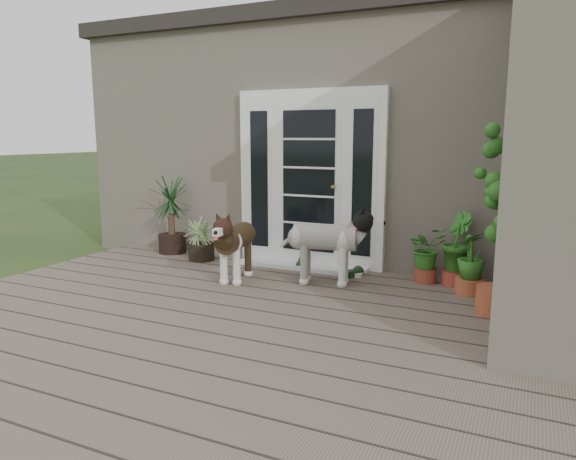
% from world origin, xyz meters
% --- Properties ---
extents(deck, '(6.20, 4.60, 0.12)m').
position_xyz_m(deck, '(0.00, 0.40, 0.06)').
color(deck, '#6B5B4C').
rests_on(deck, ground).
extents(house_main, '(7.40, 4.00, 3.10)m').
position_xyz_m(house_main, '(0.00, 4.65, 1.55)').
color(house_main, '#665E54').
rests_on(house_main, ground).
extents(roof_main, '(7.60, 4.20, 0.20)m').
position_xyz_m(roof_main, '(0.00, 4.65, 3.20)').
color(roof_main, '#2D2826').
rests_on(roof_main, house_main).
extents(door_unit, '(1.90, 0.14, 2.15)m').
position_xyz_m(door_unit, '(-0.20, 2.60, 1.19)').
color(door_unit, white).
rests_on(door_unit, deck).
extents(door_step, '(1.60, 0.40, 0.05)m').
position_xyz_m(door_step, '(-0.20, 2.40, 0.14)').
color(door_step, white).
rests_on(door_step, deck).
extents(brindle_dog, '(0.51, 0.89, 0.70)m').
position_xyz_m(brindle_dog, '(-0.65, 1.55, 0.47)').
color(brindle_dog, '#382714').
rests_on(brindle_dog, deck).
extents(white_dog, '(0.97, 0.57, 0.76)m').
position_xyz_m(white_dog, '(0.30, 1.83, 0.50)').
color(white_dog, beige).
rests_on(white_dog, deck).
extents(spider_plant, '(0.73, 0.73, 0.59)m').
position_xyz_m(spider_plant, '(-1.55, 2.20, 0.42)').
color(spider_plant, '#8FB670').
rests_on(spider_plant, deck).
extents(yucca, '(0.83, 0.83, 1.02)m').
position_xyz_m(yucca, '(-2.17, 2.40, 0.63)').
color(yucca, black).
rests_on(yucca, deck).
extents(herb_a, '(0.59, 0.59, 0.53)m').
position_xyz_m(herb_a, '(1.29, 2.36, 0.39)').
color(herb_a, '#225D1A').
rests_on(herb_a, deck).
extents(herb_b, '(0.45, 0.45, 0.59)m').
position_xyz_m(herb_b, '(1.59, 2.40, 0.41)').
color(herb_b, '#245618').
rests_on(herb_b, deck).
extents(herb_c, '(0.44, 0.44, 0.50)m').
position_xyz_m(herb_c, '(1.78, 2.12, 0.37)').
color(herb_c, '#1A5317').
rests_on(herb_c, deck).
extents(sapling, '(0.55, 0.55, 1.80)m').
position_xyz_m(sapling, '(2.06, 1.56, 1.02)').
color(sapling, '#244F16').
rests_on(sapling, deck).
extents(clog_left, '(0.23, 0.36, 0.10)m').
position_xyz_m(clog_left, '(-0.21, 2.40, 0.17)').
color(clog_left, black).
rests_on(clog_left, deck).
extents(clog_right, '(0.32, 0.35, 0.10)m').
position_xyz_m(clog_right, '(0.48, 2.22, 0.17)').
color(clog_right, black).
rests_on(clog_right, deck).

